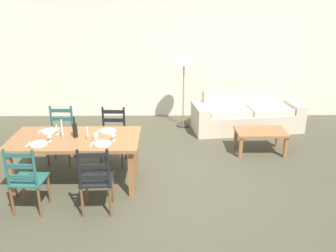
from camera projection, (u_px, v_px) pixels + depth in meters
ground_plane at (165, 182)px, 5.46m from camera, size 9.60×9.60×0.02m
wall_far at (165, 59)px, 8.09m from camera, size 9.60×0.16×2.70m
dining_table at (75, 143)px, 5.20m from camera, size 1.90×0.96×0.75m
dining_chair_near_left at (27, 180)px, 4.54m from camera, size 0.44×0.42×0.96m
dining_chair_near_right at (96, 180)px, 4.54m from camera, size 0.44×0.42×0.96m
dining_chair_far_left at (61, 135)px, 6.00m from camera, size 0.43×0.42×0.96m
dining_chair_far_right at (113, 136)px, 5.94m from camera, size 0.44×0.42×0.96m
dinner_plate_near_left at (39, 144)px, 4.93m from camera, size 0.24×0.24×0.02m
fork_near_left at (28, 144)px, 4.93m from camera, size 0.02×0.17×0.01m
dinner_plate_near_right at (103, 144)px, 4.94m from camera, size 0.24×0.24×0.02m
fork_near_right at (92, 144)px, 4.94m from camera, size 0.02×0.17×0.01m
dinner_plate_far_left at (49, 131)px, 5.40m from camera, size 0.24×0.24×0.02m
fork_far_left at (40, 131)px, 5.40m from camera, size 0.02×0.17×0.01m
dinner_plate_far_right at (108, 131)px, 5.41m from camera, size 0.24×0.24×0.02m
fork_far_right at (98, 131)px, 5.41m from camera, size 0.02×0.17×0.01m
wine_bottle at (75, 130)px, 5.15m from camera, size 0.07×0.07×0.32m
wine_glass_near_left at (49, 134)px, 5.00m from camera, size 0.06×0.06×0.16m
wine_glass_near_right at (113, 134)px, 5.02m from camera, size 0.06×0.06×0.16m
wine_glass_far_left at (56, 127)px, 5.26m from camera, size 0.06×0.06×0.16m
coffee_cup_primary at (96, 136)px, 5.10m from camera, size 0.07×0.07×0.09m
candle_tall at (62, 132)px, 5.16m from camera, size 0.05×0.05×0.28m
candle_short at (88, 136)px, 5.12m from camera, size 0.05×0.05×0.18m
couch at (246, 116)px, 7.54m from camera, size 2.36×1.09×0.80m
coffee_table at (261, 134)px, 6.38m from camera, size 0.90×0.56×0.42m
standing_lamp at (184, 62)px, 7.31m from camera, size 0.40×0.40×1.64m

